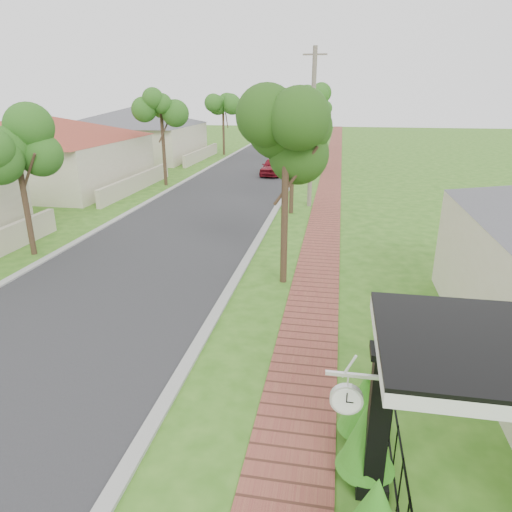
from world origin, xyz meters
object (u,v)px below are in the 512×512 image
Objects in this scene: near_tree at (286,141)px; parked_car_white at (298,158)px; station_clock at (347,397)px; porch_post at (377,431)px; parked_car_red at (273,167)px; utility_pole at (312,129)px.

parked_car_white is at bearing 94.21° from near_tree.
near_tree is 8.96m from station_clock.
porch_post is at bearing -73.63° from near_tree.
parked_car_white reaches higher than parked_car_red.
porch_post is 0.32× the size of utility_pole.
near_tree is at bearing -96.71° from parked_car_white.
porch_post is at bearing -83.15° from utility_pole.
parked_car_red is 28.98m from station_clock.
station_clock is (1.76, -19.14, -2.09)m from utility_pole.
parked_car_red is 0.67× the size of near_tree.
utility_pole reaches higher than near_tree.
porch_post is at bearing -93.63° from parked_car_white.
parked_car_white is 24.78m from near_tree.
parked_car_white is at bearing 97.29° from porch_post.
near_tree is at bearing -77.01° from parked_car_red.
station_clock is (1.86, -8.40, -2.51)m from near_tree.
station_clock is (5.06, -28.50, 1.31)m from parked_car_red.
parked_car_red is (-5.55, 28.10, -0.48)m from porch_post.
utility_pole is 10.64× the size of station_clock.
porch_post reaches higher than parked_car_white.
station_clock is at bearing -141.04° from porch_post.
porch_post is at bearing 38.96° from station_clock.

